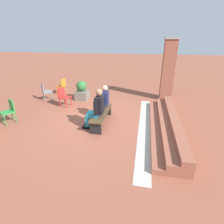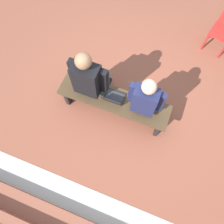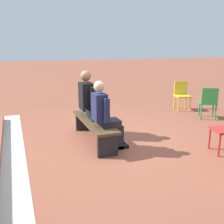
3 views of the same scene
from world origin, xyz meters
The scene contains 13 objects.
ground_plane centered at (0.00, 0.00, 0.00)m, with size 60.00×60.00×0.00m, color brown.
concrete_strip centered at (0.20, 1.72, 0.00)m, with size 5.48×0.40×0.01m, color #B7B2A8.
brick_steps centered at (0.20, 2.47, 0.17)m, with size 4.68×0.90×0.45m.
brick_pillar_left_of_steps centered at (-3.13, 2.67, 1.46)m, with size 0.64×0.64×2.91m.
bench centered at (0.20, 0.17, 0.35)m, with size 1.80×0.44×0.45m.
person_student centered at (-0.27, 0.11, 0.70)m, with size 0.51×0.64×1.29m.
person_adult centered at (0.60, 0.10, 0.74)m, with size 0.57×0.73×1.40m.
laptop centered at (0.20, 0.19, 0.50)m, with size 0.32×0.29×0.21m.
plastic_chair_foreground centered at (-1.19, -1.93, 0.48)m, with size 0.51×0.51×0.84m.
plastic_chair_mid_courtyard centered at (-1.80, -3.17, 0.48)m, with size 0.59×0.59×0.84m.
plastic_chair_near_bench_right centered at (-2.94, -2.85, 0.48)m, with size 0.48×0.48×0.84m.
plastic_chair_far_right centered at (0.74, -3.12, 0.48)m, with size 0.58×0.58×0.84m.
planter centered at (-2.25, -1.45, 0.44)m, with size 0.60×0.60×0.94m.
Camera 1 is at (5.76, 1.62, 2.88)m, focal length 28.00 mm.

